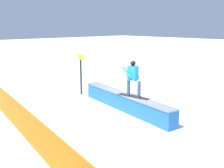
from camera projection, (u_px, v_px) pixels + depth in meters
name	position (u px, v px, depth m)	size (l,w,h in m)	color
ground_plane	(125.00, 110.00, 11.69)	(120.00, 120.00, 0.00)	white
grind_box	(125.00, 103.00, 11.61)	(5.69, 1.43, 0.73)	#226AB6
snowboarder	(133.00, 77.00, 10.92)	(1.49, 0.52, 1.49)	black
safety_fence	(26.00, 124.00, 8.55)	(10.75, 0.06, 1.05)	orange
trail_marker	(81.00, 73.00, 14.10)	(0.40, 0.10, 2.16)	#262628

